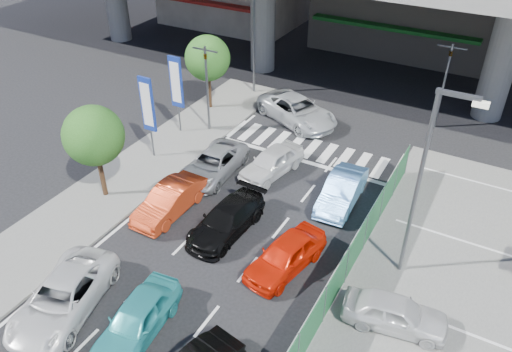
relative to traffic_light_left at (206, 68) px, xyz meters
The scene contains 22 objects.
ground 14.07m from the traffic_light_left, 62.68° to the right, with size 120.00×120.00×0.00m, color black.
sidewalk_left 8.93m from the traffic_light_left, 95.71° to the right, with size 4.00×30.00×0.12m, color #5B5B58.
fence_run 16.20m from the traffic_light_left, 43.73° to the right, with size 0.16×22.00×1.80m, color #1D5630, non-canonical shape.
traffic_light_left is the anchor object (origin of this frame).
traffic_light_right 13.63m from the traffic_light_left, 30.89° to the left, with size 1.60×1.24×5.20m.
street_lamp_right 14.68m from the traffic_light_left, 24.16° to the right, with size 1.65×0.22×8.00m.
street_lamp_left 6.06m from the traffic_light_left, 91.20° to the left, with size 1.65×0.22×8.00m.
signboard_near 4.22m from the traffic_light_left, 104.02° to the right, with size 0.80×0.14×4.70m.
signboard_far 1.93m from the traffic_light_left, 144.30° to the right, with size 0.80×0.14×4.70m.
tree_near 8.06m from the traffic_light_left, 95.71° to the right, with size 2.80×2.80×4.80m.
tree_far 3.02m from the traffic_light_left, 122.62° to the left, with size 2.80×2.80×4.80m.
sedan_white_mid_left 14.75m from the traffic_light_left, 78.19° to the right, with size 2.29×4.97×1.38m, color silver.
taxi_teal_mid 15.15m from the traffic_light_left, 66.25° to the right, with size 1.63×4.05×1.38m, color teal.
taxi_orange_left 8.62m from the traffic_light_left, 69.61° to the right, with size 1.46×4.19×1.38m, color red.
sedan_black_mid 9.94m from the traffic_light_left, 51.85° to the right, with size 1.82×4.47×1.30m, color black.
taxi_orange_right 12.62m from the traffic_light_left, 41.93° to the right, with size 1.63×4.05×1.38m, color red.
wagon_silver_front_left 5.77m from the traffic_light_left, 53.90° to the right, with size 2.13×4.63×1.29m, color #929499.
sedan_white_front_mid 6.68m from the traffic_light_left, 22.92° to the right, with size 1.63×4.05×1.38m, color silver.
kei_truck_front_right 10.42m from the traffic_light_left, 17.01° to the right, with size 1.46×4.19×1.38m, color #66A8F7.
crossing_wagon_silver 6.28m from the traffic_light_left, 41.23° to the left, with size 2.54×5.52×1.53m, color #B5B9BE.
parked_sedan_white 16.72m from the traffic_light_left, 32.92° to the right, with size 1.49×3.71×1.26m, color silver.
traffic_cone 15.77m from the traffic_light_left, 33.03° to the right, with size 0.39×0.39×0.76m, color red.
Camera 1 is at (9.01, -9.64, 14.60)m, focal length 35.00 mm.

